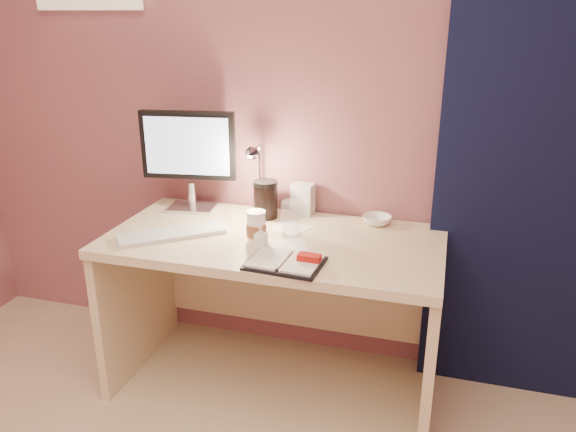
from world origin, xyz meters
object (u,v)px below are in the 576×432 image
(desk, at_px, (279,278))
(clear_cup, at_px, (292,219))
(planner, at_px, (287,262))
(keyboard, at_px, (172,234))
(coffee_cup, at_px, (256,227))
(dark_jar, at_px, (266,201))
(product_box, at_px, (303,199))
(lotion_bottle, at_px, (261,237))
(monitor, at_px, (189,152))
(desk_lamp, at_px, (253,172))
(bowl, at_px, (377,220))

(desk, distance_m, clear_cup, 0.31)
(desk, bearing_deg, planner, -67.56)
(desk, bearing_deg, keyboard, -156.37)
(keyboard, xyz_separation_m, planner, (0.55, -0.14, 0.00))
(keyboard, relative_size, coffee_cup, 3.37)
(planner, relative_size, clear_cup, 1.89)
(desk, distance_m, dark_jar, 0.35)
(product_box, bearing_deg, coffee_cup, -99.25)
(keyboard, xyz_separation_m, product_box, (0.46, 0.42, 0.06))
(coffee_cup, relative_size, lotion_bottle, 1.38)
(coffee_cup, distance_m, clear_cup, 0.16)
(clear_cup, relative_size, product_box, 1.05)
(clear_cup, height_order, product_box, clear_cup)
(keyboard, bearing_deg, monitor, 61.64)
(clear_cup, xyz_separation_m, lotion_bottle, (-0.08, -0.15, -0.03))
(clear_cup, distance_m, desk_lamp, 0.34)
(planner, distance_m, product_box, 0.57)
(desk, bearing_deg, bowl, 26.67)
(coffee_cup, relative_size, clear_cup, 0.86)
(monitor, distance_m, keyboard, 0.44)
(coffee_cup, bearing_deg, desk_lamp, 111.52)
(lotion_bottle, bearing_deg, product_box, 82.59)
(dark_jar, bearing_deg, keyboard, -132.84)
(clear_cup, distance_m, bowl, 0.41)
(keyboard, distance_m, bowl, 0.89)
(monitor, relative_size, coffee_cup, 3.56)
(clear_cup, bearing_deg, desk_lamp, 140.49)
(desk, bearing_deg, monitor, 162.11)
(planner, bearing_deg, keyboard, 169.50)
(desk, height_order, desk_lamp, desk_lamp)
(keyboard, bearing_deg, clear_cup, -23.61)
(monitor, distance_m, dark_jar, 0.42)
(monitor, height_order, dark_jar, monitor)
(coffee_cup, relative_size, desk_lamp, 0.40)
(desk, relative_size, dark_jar, 9.08)
(monitor, bearing_deg, coffee_cup, -42.61)
(desk_lamp, bearing_deg, monitor, 177.38)
(desk, distance_m, coffee_cup, 0.32)
(bowl, relative_size, lotion_bottle, 1.34)
(lotion_bottle, relative_size, desk_lamp, 0.29)
(monitor, height_order, planner, monitor)
(desk_lamp, bearing_deg, planner, -59.88)
(monitor, bearing_deg, clear_cup, -28.09)
(dark_jar, bearing_deg, lotion_bottle, -74.60)
(desk, bearing_deg, coffee_cup, -111.11)
(coffee_cup, relative_size, dark_jar, 0.85)
(keyboard, height_order, product_box, product_box)
(monitor, distance_m, bowl, 0.91)
(clear_cup, distance_m, product_box, 0.28)
(keyboard, distance_m, desk_lamp, 0.46)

